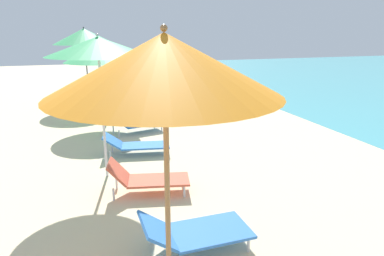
# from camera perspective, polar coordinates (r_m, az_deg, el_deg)

# --- Properties ---
(umbrella_fourth) EXTENTS (1.94, 1.94, 2.88)m
(umbrella_fourth) POSITION_cam_1_polar(r_m,az_deg,el_deg) (2.83, -4.56, 10.32)
(umbrella_fourth) COLOR olive
(umbrella_fourth) RESTS_ON ground
(lounger_fourth_shoreside) EXTENTS (1.46, 0.71, 0.53)m
(lounger_fourth_shoreside) POSITION_cam_1_polar(r_m,az_deg,el_deg) (4.77, 0.44, -16.69)
(lounger_fourth_shoreside) COLOR blue
(lounger_fourth_shoreside) RESTS_ON ground
(umbrella_fifth) EXTENTS (1.89, 1.89, 2.78)m
(umbrella_fifth) POSITION_cam_1_polar(r_m,az_deg,el_deg) (6.66, -15.30, 12.84)
(umbrella_fifth) COLOR silver
(umbrella_fifth) RESTS_ON ground
(lounger_fifth_shoreside) EXTENTS (1.61, 0.82, 0.51)m
(lounger_fifth_shoreside) POSITION_cam_1_polar(r_m,az_deg,el_deg) (8.23, -9.29, -2.66)
(lounger_fifth_shoreside) COLOR blue
(lounger_fifth_shoreside) RESTS_ON ground
(lounger_fifth_inland) EXTENTS (1.51, 0.85, 0.62)m
(lounger_fifth_inland) POSITION_cam_1_polar(r_m,az_deg,el_deg) (6.27, -7.51, -8.19)
(lounger_fifth_inland) COLOR #D8593F
(lounger_fifth_inland) RESTS_ON ground
(umbrella_sixth) EXTENTS (2.26, 2.26, 2.51)m
(umbrella_sixth) POSITION_cam_1_polar(r_m,az_deg,el_deg) (10.80, -14.65, 11.92)
(umbrella_sixth) COLOR silver
(umbrella_sixth) RESTS_ON ground
(lounger_sixth_shoreside) EXTENTS (1.55, 0.77, 0.52)m
(lounger_sixth_shoreside) POSITION_cam_1_polar(r_m,az_deg,el_deg) (12.34, -9.25, 3.64)
(lounger_sixth_shoreside) COLOR #D8593F
(lounger_sixth_shoreside) RESTS_ON ground
(lounger_sixth_inland) EXTENTS (1.58, 0.90, 0.63)m
(lounger_sixth_inland) POSITION_cam_1_polar(r_m,az_deg,el_deg) (9.95, -9.27, 0.87)
(lounger_sixth_inland) COLOR blue
(lounger_sixth_inland) RESTS_ON ground
(umbrella_farthest) EXTENTS (2.32, 2.32, 2.96)m
(umbrella_farthest) POSITION_cam_1_polar(r_m,az_deg,el_deg) (14.09, -17.41, 14.25)
(umbrella_farthest) COLOR #4C4C51
(umbrella_farthest) RESTS_ON ground
(lounger_farthest_shoreside) EXTENTS (1.45, 0.88, 0.69)m
(lounger_farthest_shoreside) POSITION_cam_1_polar(r_m,az_deg,el_deg) (15.29, -13.56, 6.10)
(lounger_farthest_shoreside) COLOR blue
(lounger_farthest_shoreside) RESTS_ON ground
(lounger_farthest_inland) EXTENTS (1.34, 0.66, 0.51)m
(lounger_farthest_inland) POSITION_cam_1_polar(r_m,az_deg,el_deg) (13.22, -13.18, 4.18)
(lounger_farthest_inland) COLOR blue
(lounger_farthest_inland) RESTS_ON ground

